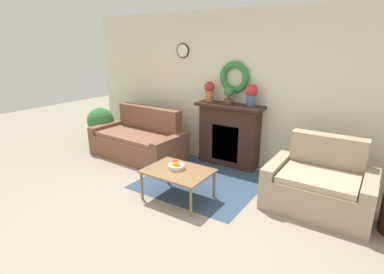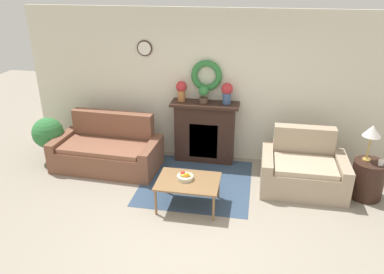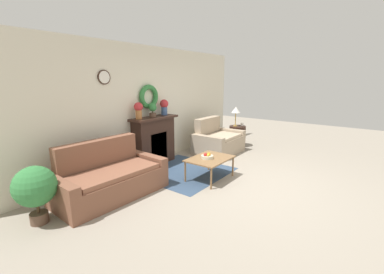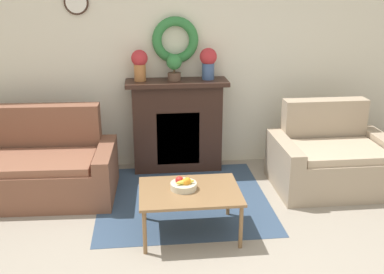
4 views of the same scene
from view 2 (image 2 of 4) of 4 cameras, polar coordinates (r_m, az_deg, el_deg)
ground_plane at (r=5.13m, az=-1.07°, el=-15.13°), size 16.00×16.00×0.00m
floor_rug at (r=6.31m, az=0.64°, el=-6.88°), size 1.80×1.78×0.01m
wall_back at (r=6.73m, az=3.04°, el=7.68°), size 6.80×0.18×2.70m
fireplace at (r=6.81m, az=1.95°, el=0.85°), size 1.20×0.41×1.12m
couch_left at (r=6.84m, az=-12.71°, el=-2.01°), size 1.88×0.99×0.93m
loveseat_right at (r=6.28m, az=16.54°, el=-4.84°), size 1.32×0.94×0.94m
coffee_table at (r=5.52m, az=-0.58°, el=-7.00°), size 0.91×0.68×0.44m
fruit_bowl at (r=5.51m, az=-1.05°, el=-6.05°), size 0.24×0.24×0.12m
side_table_by_loveseat at (r=6.39m, az=25.16°, el=-5.88°), size 0.48×0.48×0.61m
table_lamp at (r=6.10m, az=25.76°, el=0.71°), size 0.26×0.26×0.57m
mug at (r=6.19m, az=26.85°, el=-3.50°), size 0.08×0.08×0.09m
vase_on_mantel_left at (r=6.63m, az=-1.62°, el=7.22°), size 0.19×0.19×0.36m
vase_on_mantel_right at (r=6.51m, az=5.35°, el=6.87°), size 0.20×0.20×0.37m
potted_plant_on_mantel at (r=6.55m, az=1.79°, el=6.68°), size 0.18×0.18×0.31m
potted_plant_floor_by_couch at (r=7.29m, az=-21.08°, el=0.44°), size 0.56×0.56×0.83m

